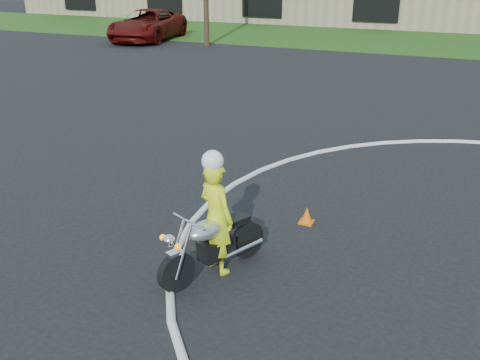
% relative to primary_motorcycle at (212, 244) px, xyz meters
% --- Properties ---
extents(primary_motorcycle, '(1.02, 1.82, 1.02)m').
position_rel_primary_motorcycle_xyz_m(primary_motorcycle, '(0.00, 0.00, 0.00)').
color(primary_motorcycle, black).
rests_on(primary_motorcycle, ground).
extents(rider_primary_grp, '(0.74, 0.63, 1.89)m').
position_rel_primary_motorcycle_xyz_m(rider_primary_grp, '(0.01, 0.13, 0.42)').
color(rider_primary_grp, '#D9F91A').
rests_on(rider_primary_grp, ground).
extents(pickup_grp, '(3.62, 6.45, 1.70)m').
position_rel_primary_motorcycle_xyz_m(pickup_grp, '(-14.27, 21.03, 0.36)').
color(pickup_grp, '#500B09').
rests_on(pickup_grp, ground).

